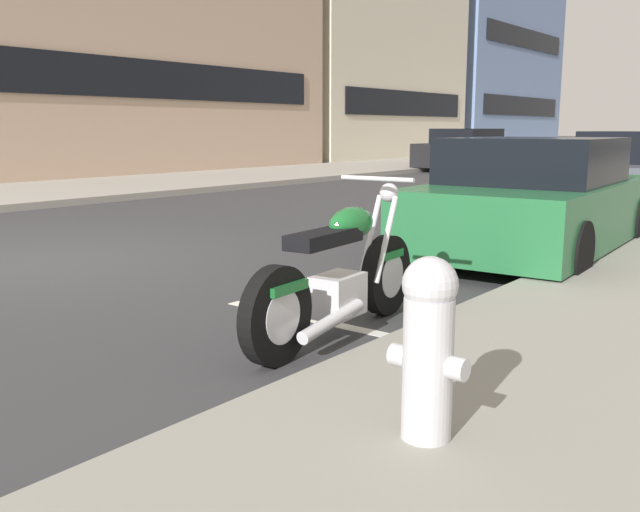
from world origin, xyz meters
name	(u,v)px	position (x,y,z in m)	size (l,w,h in m)	color
ground_plane	(41,261)	(0.00, 0.00, 0.00)	(260.00, 260.00, 0.00)	#333335
sidewalk_far_curb	(274,174)	(12.00, 7.26, 0.07)	(120.00, 5.00, 0.14)	gray
parking_stall_stripe	(335,324)	(0.00, -4.16, 0.00)	(0.12, 2.20, 0.01)	silver
parked_motorcycle	(340,277)	(-0.20, -4.36, 0.43)	(2.11, 0.62, 1.12)	black
parked_car_mid_block	(535,201)	(3.80, -4.21, 0.64)	(4.14, 2.07, 1.37)	#236638
car_opposite_curb	(465,150)	(18.69, 4.15, 0.70)	(4.36, 2.00, 1.47)	black
fire_hydrant	(428,344)	(-1.56, -5.84, 0.57)	(0.24, 0.36, 0.81)	#B7B7BC
townhouse_behind_pole	(336,35)	(23.63, 13.67, 5.87)	(11.42, 8.27, 11.73)	beige
townhouse_corner_block	(463,50)	(36.82, 13.64, 6.30)	(12.74, 8.23, 12.60)	#6B84B2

